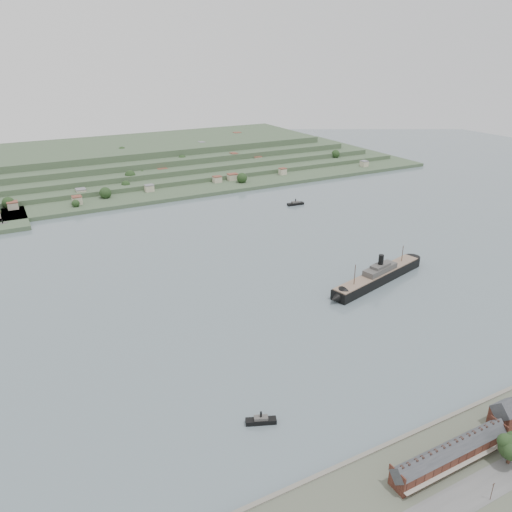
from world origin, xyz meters
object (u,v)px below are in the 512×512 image
steamship (376,277)px  tugboat (261,420)px  gabled_building (506,414)px  terrace_row (450,454)px

steamship → tugboat: size_ratio=7.08×
gabled_building → steamship: steamship is taller
gabled_building → steamship: (47.63, 138.07, -3.74)m
gabled_building → tugboat: bearing=149.7°
tugboat → terrace_row: bearing=-47.1°
gabled_building → steamship: 146.10m
tugboat → steamship: bearing=31.8°
terrace_row → tugboat: bearing=132.9°
gabled_building → steamship: size_ratio=0.14×
terrace_row → gabled_building: 37.74m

